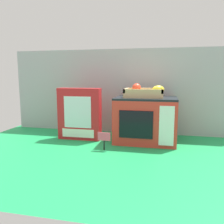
# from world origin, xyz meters

# --- Properties ---
(ground_plane) EXTENTS (1.70, 1.70, 0.00)m
(ground_plane) POSITION_xyz_m (0.00, 0.00, 0.00)
(ground_plane) COLOR #198C47
(ground_plane) RESTS_ON ground
(display_back_panel) EXTENTS (1.61, 0.03, 0.59)m
(display_back_panel) POSITION_xyz_m (0.00, 0.22, 0.29)
(display_back_panel) COLOR #A0A3A8
(display_back_panel) RESTS_ON ground
(toy_microwave) EXTENTS (0.37, 0.27, 0.27)m
(toy_microwave) POSITION_xyz_m (0.19, 0.01, 0.14)
(toy_microwave) COLOR red
(toy_microwave) RESTS_ON ground
(food_groups_crate) EXTENTS (0.24, 0.18, 0.08)m
(food_groups_crate) POSITION_xyz_m (0.18, 0.01, 0.30)
(food_groups_crate) COLOR tan
(food_groups_crate) RESTS_ON toy_microwave
(cookie_set_box) EXTENTS (0.27, 0.07, 0.33)m
(cookie_set_box) POSITION_xyz_m (-0.23, -0.03, 0.16)
(cookie_set_box) COLOR red
(cookie_set_box) RESTS_ON ground
(price_sign) EXTENTS (0.07, 0.01, 0.10)m
(price_sign) POSITION_xyz_m (-0.02, -0.22, 0.07)
(price_sign) COLOR black
(price_sign) RESTS_ON ground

